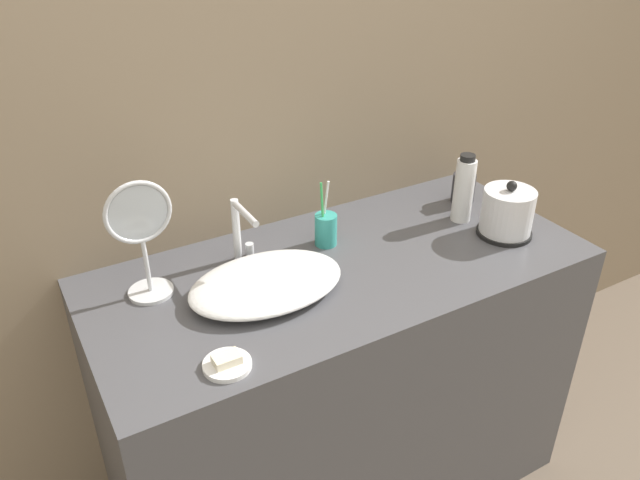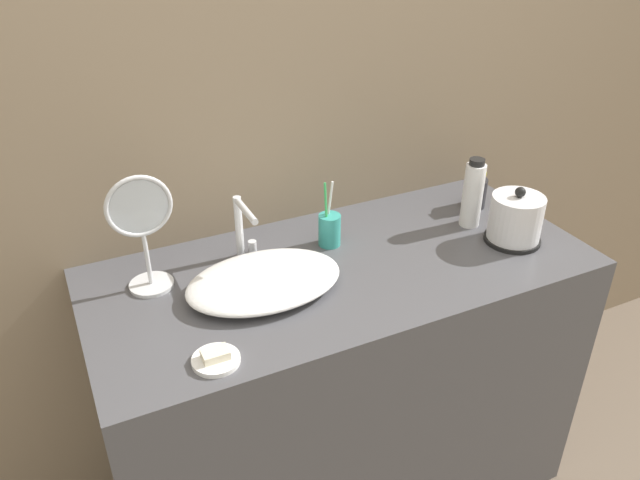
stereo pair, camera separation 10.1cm
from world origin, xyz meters
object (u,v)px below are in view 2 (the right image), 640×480
(toothbrush_cup, at_px, (329,229))
(electric_kettle, at_px, (515,221))
(faucet, at_px, (243,226))
(lotion_bottle, at_px, (475,192))
(vanity_mirror, at_px, (142,228))
(shampoo_bottle, at_px, (473,194))

(toothbrush_cup, bearing_deg, electric_kettle, -23.75)
(faucet, xyz_separation_m, toothbrush_cup, (0.25, -0.03, -0.06))
(lotion_bottle, bearing_deg, electric_kettle, -99.16)
(electric_kettle, distance_m, lotion_bottle, 0.23)
(toothbrush_cup, relative_size, vanity_mirror, 0.62)
(lotion_bottle, distance_m, shampoo_bottle, 0.14)
(faucet, height_order, electric_kettle, faucet)
(toothbrush_cup, distance_m, shampoo_bottle, 0.45)
(toothbrush_cup, bearing_deg, vanity_mirror, 179.01)
(toothbrush_cup, xyz_separation_m, vanity_mirror, (-0.51, 0.01, 0.12))
(electric_kettle, height_order, vanity_mirror, vanity_mirror)
(faucet, bearing_deg, lotion_bottle, -1.09)
(lotion_bottle, relative_size, shampoo_bottle, 0.61)
(electric_kettle, relative_size, vanity_mirror, 0.55)
(faucet, xyz_separation_m, lotion_bottle, (0.78, -0.01, -0.06))
(toothbrush_cup, bearing_deg, lotion_bottle, 1.55)
(lotion_bottle, bearing_deg, shampoo_bottle, -133.44)
(lotion_bottle, distance_m, vanity_mirror, 1.05)
(shampoo_bottle, bearing_deg, lotion_bottle, 46.56)
(shampoo_bottle, bearing_deg, toothbrush_cup, 169.84)
(faucet, xyz_separation_m, electric_kettle, (0.74, -0.24, -0.04))
(electric_kettle, xyz_separation_m, lotion_bottle, (0.04, 0.23, -0.02))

